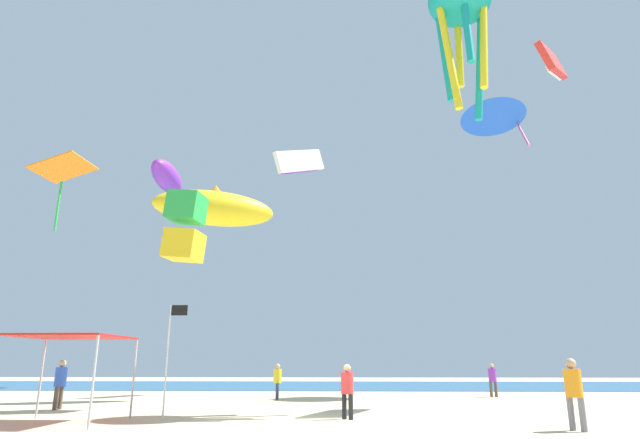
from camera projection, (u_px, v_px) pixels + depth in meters
name	position (u px, v px, depth m)	size (l,w,h in m)	color
ground	(318.00, 424.00, 16.32)	(110.00, 110.00, 0.10)	beige
ocean_strip	(333.00, 385.00, 43.92)	(110.00, 19.68, 0.03)	#28608C
canopy_tent	(70.00, 340.00, 16.60)	(3.26, 3.05, 2.62)	#B2B2B7
person_near_tent	(347.00, 387.00, 17.39)	(0.41, 0.41, 1.74)	black
person_leftmost	(60.00, 380.00, 21.00)	(0.45, 0.51, 1.91)	brown
person_central	(574.00, 388.00, 14.39)	(0.45, 0.46, 1.91)	slate
person_rightmost	(492.00, 377.00, 28.78)	(0.45, 0.42, 1.77)	brown
person_far_shore	(277.00, 378.00, 26.80)	(0.42, 0.47, 1.76)	#33384C
banner_flag	(170.00, 349.00, 17.49)	(0.61, 0.06, 3.69)	silver
kite_inflatable_yellow	(215.00, 208.00, 28.50)	(6.85, 4.58, 2.46)	yellow
kite_parafoil_white	(300.00, 162.00, 35.04)	(3.20, 4.07, 2.96)	white
kite_diamond_orange	(63.00, 171.00, 21.23)	(2.06, 2.13, 2.98)	orange
kite_delta_blue	(492.00, 113.00, 34.23)	(4.21, 4.28, 3.48)	blue
kite_box_green	(185.00, 227.00, 22.82)	(1.67, 1.58, 3.07)	green
kite_octopus_teal	(460.00, 7.00, 24.56)	(2.98, 2.98, 6.96)	teal
kite_inflatable_purple	(167.00, 177.00, 43.54)	(2.50, 6.82, 2.40)	purple
kite_parafoil_red	(552.00, 63.00, 25.95)	(3.19, 4.13, 3.00)	red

